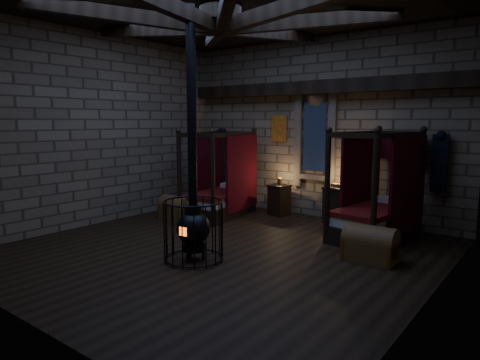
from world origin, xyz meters
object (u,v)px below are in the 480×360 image
Objects in this scene: stove at (193,224)px; trunk_right at (370,245)px; bed_left at (221,195)px; trunk_left at (176,209)px; bed_right at (377,212)px.

trunk_right is at bearing 30.87° from stove.
trunk_right is at bearing -21.89° from bed_left.
stove reaches higher than trunk_left.
bed_left is 2.45× the size of trunk_right.
trunk_left is 0.20× the size of stove.
stove is at bearing -113.16° from bed_right.
trunk_right is at bearing -65.82° from bed_right.
trunk_right is (0.42, -1.44, -0.25)m from bed_right.
trunk_right is 2.92m from stove.
bed_left is at bearing 163.90° from trunk_right.
bed_left is at bearing -167.50° from bed_right.
trunk_right is at bearing 1.91° from trunk_left.
bed_right is at bearing 105.54° from trunk_right.
trunk_left is 3.04m from stove.
bed_right is (3.72, 0.30, 0.01)m from bed_left.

